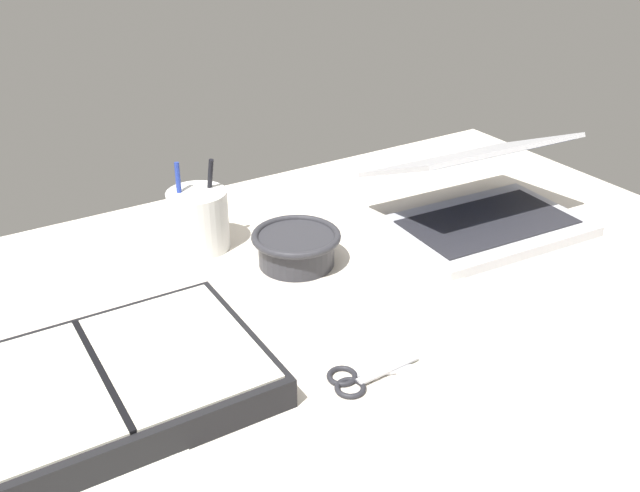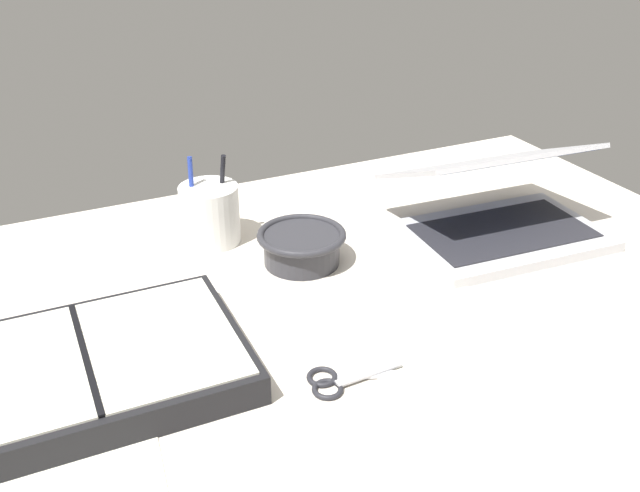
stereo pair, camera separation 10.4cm
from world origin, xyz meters
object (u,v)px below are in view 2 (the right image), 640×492
at_px(bowl, 303,245).
at_px(pen_cup, 210,214).
at_px(laptop, 498,210).
at_px(scissors, 335,381).
at_px(planner, 88,369).

relative_size(bowl, pen_cup, 0.94).
distance_m(laptop, bowl, 0.34).
xyz_separation_m(pen_cup, scissors, (0.02, -0.43, -0.05)).
relative_size(pen_cup, planner, 0.39).
xyz_separation_m(bowl, scissors, (-0.09, -0.30, -0.03)).
height_order(planner, scissors, planner).
bearing_deg(scissors, bowl, 82.77).
bearing_deg(laptop, scissors, -147.14).
distance_m(laptop, scissors, 0.49).
bearing_deg(laptop, bowl, 174.26).
distance_m(pen_cup, planner, 0.39).
bearing_deg(pen_cup, scissors, -87.24).
height_order(bowl, planner, bowl).
height_order(pen_cup, scissors, pen_cup).
height_order(bowl, scissors, bowl).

